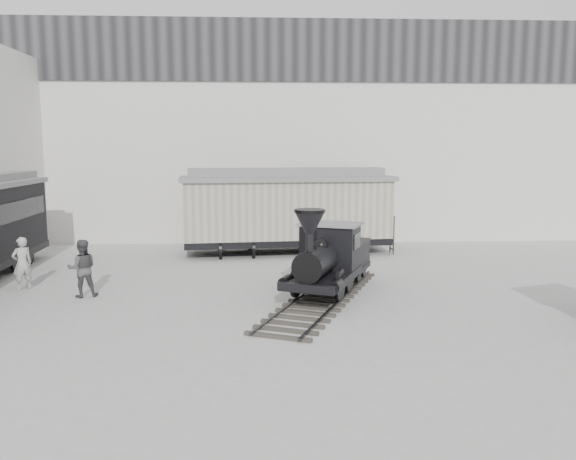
{
  "coord_description": "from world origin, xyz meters",
  "views": [
    {
      "loc": [
        -0.26,
        -14.41,
        4.65
      ],
      "look_at": [
        0.57,
        4.27,
        2.0
      ],
      "focal_mm": 35.0,
      "sensor_mm": 36.0,
      "label": 1
    }
  ],
  "objects_px": {
    "locomotive": "(328,262)",
    "boxcar": "(287,209)",
    "visitor_a": "(22,263)",
    "visitor_b": "(82,268)"
  },
  "relations": [
    {
      "from": "locomotive",
      "to": "boxcar",
      "type": "distance_m",
      "value": 7.72
    },
    {
      "from": "locomotive",
      "to": "visitor_b",
      "type": "distance_m",
      "value": 7.86
    },
    {
      "from": "boxcar",
      "to": "visitor_b",
      "type": "relative_size",
      "value": 5.25
    },
    {
      "from": "boxcar",
      "to": "visitor_a",
      "type": "height_order",
      "value": "boxcar"
    },
    {
      "from": "locomotive",
      "to": "visitor_b",
      "type": "bearing_deg",
      "value": -158.65
    },
    {
      "from": "locomotive",
      "to": "boxcar",
      "type": "bearing_deg",
      "value": 119.82
    },
    {
      "from": "visitor_a",
      "to": "boxcar",
      "type": "bearing_deg",
      "value": 171.56
    },
    {
      "from": "locomotive",
      "to": "boxcar",
      "type": "relative_size",
      "value": 0.85
    },
    {
      "from": "boxcar",
      "to": "visitor_a",
      "type": "distance_m",
      "value": 11.26
    },
    {
      "from": "boxcar",
      "to": "visitor_b",
      "type": "bearing_deg",
      "value": -138.6
    }
  ]
}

